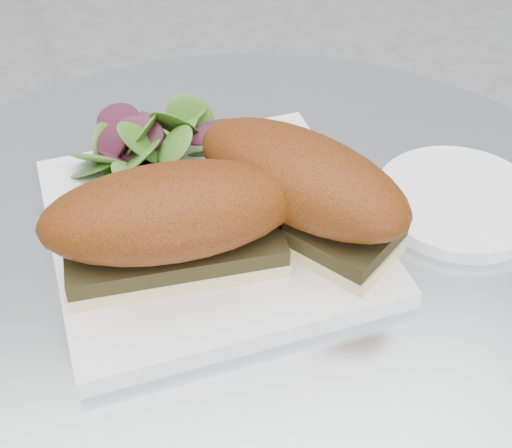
% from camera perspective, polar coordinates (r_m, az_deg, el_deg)
% --- Properties ---
extents(plate, '(0.26, 0.26, 0.02)m').
position_cam_1_polar(plate, '(0.57, -3.69, -0.35)').
color(plate, white).
rests_on(plate, table).
extents(sandwich_left, '(0.18, 0.08, 0.08)m').
position_cam_1_polar(sandwich_left, '(0.50, -6.75, 0.25)').
color(sandwich_left, beige).
rests_on(sandwich_left, plate).
extents(sandwich_right, '(0.17, 0.19, 0.08)m').
position_cam_1_polar(sandwich_right, '(0.53, 3.57, 3.02)').
color(sandwich_right, beige).
rests_on(sandwich_right, plate).
extents(salad, '(0.12, 0.12, 0.05)m').
position_cam_1_polar(salad, '(0.60, -8.52, 6.05)').
color(salad, '#4D7E29').
rests_on(salad, plate).
extents(saucer, '(0.14, 0.14, 0.01)m').
position_cam_1_polar(saucer, '(0.62, 15.93, 1.80)').
color(saucer, white).
rests_on(saucer, table).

